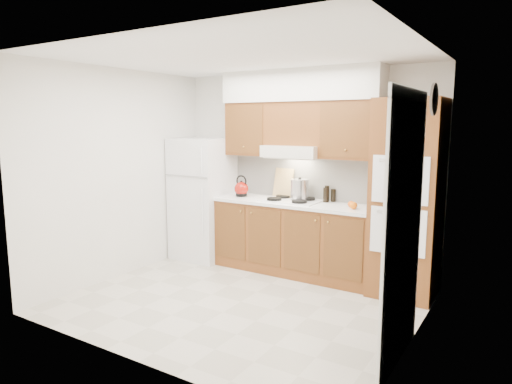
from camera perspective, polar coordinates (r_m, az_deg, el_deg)
floor at (r=5.13m, az=-1.91°, el=-13.54°), size 3.60×3.60×0.00m
ceiling at (r=4.80m, az=-2.08°, el=16.59°), size 3.60×3.60×0.00m
wall_back at (r=6.09m, az=5.91°, el=2.60°), size 3.60×0.02×2.60m
wall_left at (r=5.98m, az=-16.49°, el=2.18°), size 0.02×3.00×2.60m
wall_right at (r=4.08m, az=19.49°, el=-0.82°), size 0.02×3.00×2.60m
fridge at (r=6.59m, az=-6.60°, el=-0.81°), size 0.75×0.72×1.72m
base_cabinets at (r=5.96m, az=4.72°, el=-5.82°), size 2.11×0.60×0.90m
countertop at (r=5.85m, az=4.74°, el=-1.39°), size 2.13×0.62×0.04m
backsplash at (r=6.07m, az=6.04°, el=1.82°), size 2.11×0.03×0.56m
oven_cabinet at (r=5.32m, az=18.36°, el=-0.84°), size 0.70×0.65×2.20m
upper_cab_left at (r=6.26m, az=-0.64°, el=7.85°), size 0.63×0.33×0.70m
upper_cab_right at (r=5.62m, az=11.86°, el=7.58°), size 0.73×0.33×0.70m
range_hood at (r=5.87m, az=4.76°, el=5.09°), size 0.75×0.45×0.15m
upper_cab_over_hood at (r=5.92m, az=5.07°, el=8.50°), size 0.75×0.33×0.55m
soffit at (r=5.90m, az=5.51°, el=13.11°), size 2.13×0.36×0.40m
cooktop at (r=5.89m, az=4.39°, el=-1.06°), size 0.74×0.50×0.01m
doorway at (r=3.80m, az=17.97°, el=-5.28°), size 0.02×0.90×2.10m
wall_clock at (r=4.58m, az=21.37°, el=10.73°), size 0.02×0.30×0.30m
kettle at (r=6.21m, az=-1.84°, el=0.40°), size 0.21×0.21×0.19m
cutting_board at (r=6.13m, az=3.43°, el=1.17°), size 0.30×0.14×0.38m
stock_pot at (r=5.89m, az=5.47°, el=0.35°), size 0.26×0.26×0.24m
condiment_a at (r=5.86m, az=8.86°, el=-0.22°), size 0.06×0.06×0.21m
condiment_b at (r=5.83m, az=8.68°, el=-0.36°), size 0.06×0.06×0.19m
condiment_c at (r=5.89m, az=9.63°, el=-0.42°), size 0.07×0.07×0.16m
orange_near at (r=5.42m, az=12.09°, el=-1.66°), size 0.11×0.11×0.09m
orange_far at (r=5.52m, az=11.80°, el=-1.51°), size 0.10×0.10×0.08m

